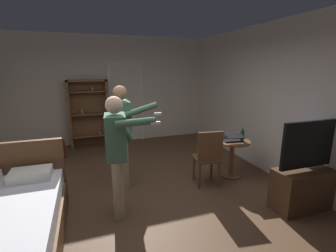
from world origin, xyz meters
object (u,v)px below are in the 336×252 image
side_table (232,152)px  suitcase_dark (54,150)px  bookshelf (89,111)px  bottle_on_table (242,135)px  laptop (233,139)px  person_blue_shirt (117,149)px  person_striped_shirt (122,129)px  wooden_chair (208,156)px  tv_flatscreen (308,182)px

side_table → suitcase_dark: 3.91m
bookshelf → bottle_on_table: bearing=-48.3°
laptop → suitcase_dark: size_ratio=0.82×
person_blue_shirt → person_striped_shirt: 0.87m
laptop → person_blue_shirt: person_blue_shirt is taller
side_table → wooden_chair: wooden_chair is taller
bookshelf → person_blue_shirt: 3.36m
bookshelf → suitcase_dark: 1.29m
person_blue_shirt → suitcase_dark: bearing=112.4°
bottle_on_table → wooden_chair: wooden_chair is taller
wooden_chair → person_blue_shirt: (-1.54, -0.34, 0.41)m
tv_flatscreen → side_table: 1.33m
bottle_on_table → suitcase_dark: 4.11m
bookshelf → tv_flatscreen: (2.90, -4.05, -0.53)m
tv_flatscreen → laptop: 1.35m
bottle_on_table → person_blue_shirt: bearing=-168.7°
side_table → person_blue_shirt: (-2.15, -0.54, 0.48)m
bottle_on_table → side_table: bearing=150.3°
person_striped_shirt → suitcase_dark: (-1.30, 1.84, -0.83)m
suitcase_dark → tv_flatscreen: bearing=-54.2°
bookshelf → laptop: bookshelf is taller
bookshelf → bottle_on_table: (2.57, -2.89, -0.12)m
bottle_on_table → person_blue_shirt: 2.34m
suitcase_dark → wooden_chair: bearing=-53.3°
wooden_chair → side_table: bearing=17.8°
side_table → suitcase_dark: (-3.26, 2.15, -0.29)m
side_table → laptop: 0.29m
tv_flatscreen → wooden_chair: 1.51m
suitcase_dark → bottle_on_table: bearing=-45.1°
laptop → wooden_chair: wooden_chair is taller
bottle_on_table → laptop: bearing=168.1°
laptop → side_table: bearing=49.9°
person_striped_shirt → wooden_chair: bearing=-20.3°
side_table → laptop: size_ratio=1.89×
person_blue_shirt → wooden_chair: bearing=12.6°
bottle_on_table → person_blue_shirt: person_blue_shirt is taller
wooden_chair → person_striped_shirt: person_striped_shirt is taller
person_striped_shirt → tv_flatscreen: bearing=-32.7°
tv_flatscreen → laptop: tv_flatscreen is taller
side_table → bottle_on_table: 0.37m
bottle_on_table → wooden_chair: size_ratio=0.26×
laptop → suitcase_dark: 3.94m
laptop → bookshelf: bearing=130.1°
tv_flatscreen → bottle_on_table: size_ratio=5.04×
tv_flatscreen → person_striped_shirt: size_ratio=0.76×
side_table → person_striped_shirt: 2.05m
side_table → laptop: (-0.04, -0.04, 0.28)m
bookshelf → side_table: bearing=-49.1°
person_blue_shirt → tv_flatscreen: bearing=-15.2°
laptop → bottle_on_table: 0.19m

